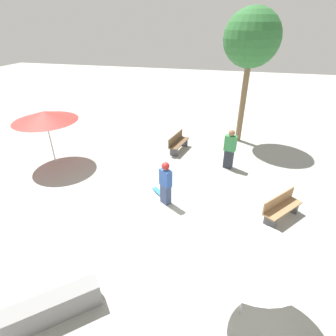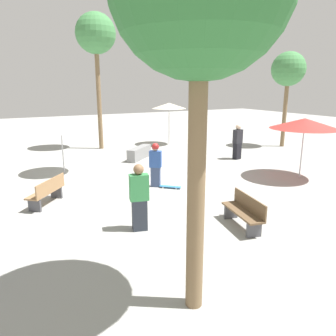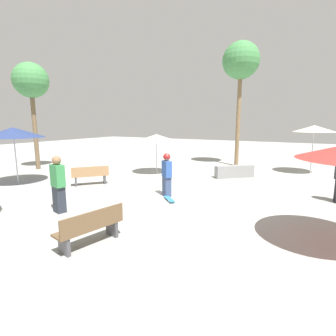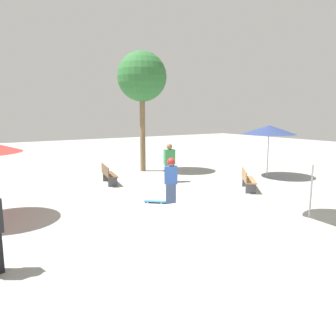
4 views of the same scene
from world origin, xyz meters
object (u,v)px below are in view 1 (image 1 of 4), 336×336
(concrete_ledge, at_px, (54,307))
(shade_umbrella_red, at_px, (45,116))
(bystander_far, at_px, (230,149))
(bench_near, at_px, (178,143))
(shade_umbrella_white, at_px, (254,251))
(skater_main, at_px, (166,182))
(bench_far, at_px, (281,207))
(skateboard, at_px, (159,193))
(palm_tree_center_right, at_px, (252,39))

(concrete_ledge, xyz_separation_m, shade_umbrella_red, (4.38, -6.36, 1.92))
(bystander_far, bearing_deg, concrete_ledge, 80.71)
(bench_near, bearing_deg, shade_umbrella_white, 33.38)
(bystander_far, bearing_deg, shade_umbrella_white, 109.13)
(skater_main, distance_m, bench_far, 3.90)
(skater_main, distance_m, shade_umbrella_white, 4.57)
(skateboard, distance_m, shade_umbrella_white, 5.39)
(shade_umbrella_white, bearing_deg, bench_near, -68.51)
(palm_tree_center_right, relative_size, bystander_far, 3.57)
(skater_main, height_order, concrete_ledge, skater_main)
(skater_main, relative_size, concrete_ledge, 0.93)
(shade_umbrella_red, bearing_deg, concrete_ledge, 124.55)
(skateboard, relative_size, shade_umbrella_red, 0.27)
(skateboard, xyz_separation_m, shade_umbrella_white, (-3.01, 4.04, 1.91))
(shade_umbrella_red, xyz_separation_m, bystander_far, (-7.76, -1.47, -1.34))
(skater_main, relative_size, bench_near, 0.99)
(skater_main, relative_size, bench_far, 1.09)
(bench_near, xyz_separation_m, bench_far, (-4.35, 4.26, 0.00))
(shade_umbrella_white, relative_size, palm_tree_center_right, 0.34)
(skater_main, height_order, shade_umbrella_white, shade_umbrella_white)
(concrete_ledge, bearing_deg, skater_main, -106.12)
(concrete_ledge, bearing_deg, skateboard, -100.77)
(shade_umbrella_white, height_order, palm_tree_center_right, palm_tree_center_right)
(concrete_ledge, bearing_deg, shade_umbrella_red, -55.45)
(shade_umbrella_white, height_order, bystander_far, shade_umbrella_white)
(skater_main, relative_size, shade_umbrella_white, 0.77)
(skater_main, bearing_deg, palm_tree_center_right, -73.68)
(concrete_ledge, height_order, bench_far, bench_far)
(bench_far, height_order, shade_umbrella_white, shade_umbrella_white)
(bench_near, relative_size, bystander_far, 0.93)
(bench_near, xyz_separation_m, palm_tree_center_right, (-2.91, -2.07, 4.56))
(skater_main, distance_m, palm_tree_center_right, 8.01)
(palm_tree_center_right, xyz_separation_m, bystander_far, (0.39, 3.23, -4.10))
(shade_umbrella_red, distance_m, shade_umbrella_white, 9.91)
(concrete_ledge, bearing_deg, bench_far, -137.77)
(skater_main, height_order, palm_tree_center_right, palm_tree_center_right)
(palm_tree_center_right, bearing_deg, shade_umbrella_red, 29.96)
(shade_umbrella_red, xyz_separation_m, palm_tree_center_right, (-8.15, -4.70, 2.76))
(shade_umbrella_red, height_order, palm_tree_center_right, palm_tree_center_right)
(skater_main, distance_m, shade_umbrella_red, 6.13)
(palm_tree_center_right, distance_m, bystander_far, 5.23)
(skateboard, distance_m, bystander_far, 3.74)
(skater_main, xyz_separation_m, bench_far, (-3.88, -0.11, -0.46))
(bench_near, bearing_deg, skateboard, 13.52)
(bench_far, relative_size, palm_tree_center_right, 0.24)
(skater_main, height_order, shade_umbrella_red, shade_umbrella_red)
(skateboard, distance_m, bench_near, 3.92)
(concrete_ledge, bearing_deg, shade_umbrella_white, -165.23)
(palm_tree_center_right, bearing_deg, bystander_far, 83.13)
(bench_far, bearing_deg, bench_near, -94.52)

